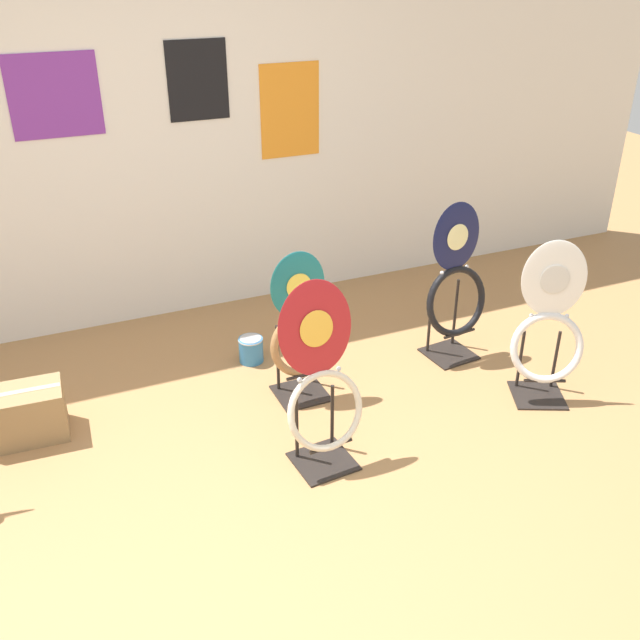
# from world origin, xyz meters

# --- Properties ---
(ground_plane) EXTENTS (14.00, 14.00, 0.00)m
(ground_plane) POSITION_xyz_m (0.00, 0.00, 0.00)
(ground_plane) COLOR #A37547
(wall_back) EXTENTS (8.00, 0.07, 2.60)m
(wall_back) POSITION_xyz_m (-0.00, 2.41, 1.30)
(wall_back) COLOR silver
(wall_back) RESTS_ON ground_plane
(toilet_seat_display_crimson_swirl) EXTENTS (0.40, 0.30, 0.94)m
(toilet_seat_display_crimson_swirl) POSITION_xyz_m (0.43, 0.51, 0.43)
(toilet_seat_display_crimson_swirl) COLOR black
(toilet_seat_display_crimson_swirl) RESTS_ON ground_plane
(toilet_seat_display_navy_moon) EXTENTS (0.44, 0.31, 0.97)m
(toilet_seat_display_navy_moon) POSITION_xyz_m (1.56, 1.13, 0.44)
(toilet_seat_display_navy_moon) COLOR black
(toilet_seat_display_navy_moon) RESTS_ON ground_plane
(toilet_seat_display_teal_sax) EXTENTS (0.36, 0.28, 0.86)m
(toilet_seat_display_teal_sax) POSITION_xyz_m (0.56, 1.09, 0.41)
(toilet_seat_display_teal_sax) COLOR black
(toilet_seat_display_teal_sax) RESTS_ON ground_plane
(toilet_seat_display_white_plain) EXTENTS (0.42, 0.37, 0.92)m
(toilet_seat_display_white_plain) POSITION_xyz_m (1.77, 0.54, 0.41)
(toilet_seat_display_white_plain) COLOR black
(toilet_seat_display_white_plain) RESTS_ON ground_plane
(paint_can) EXTENTS (0.15, 0.15, 0.16)m
(paint_can) POSITION_xyz_m (0.42, 1.55, 0.08)
(paint_can) COLOR teal
(paint_can) RESTS_ON ground_plane
(storage_box) EXTENTS (0.42, 0.28, 0.27)m
(storage_box) POSITION_xyz_m (-0.88, 1.29, 0.14)
(storage_box) COLOR #93754C
(storage_box) RESTS_ON ground_plane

